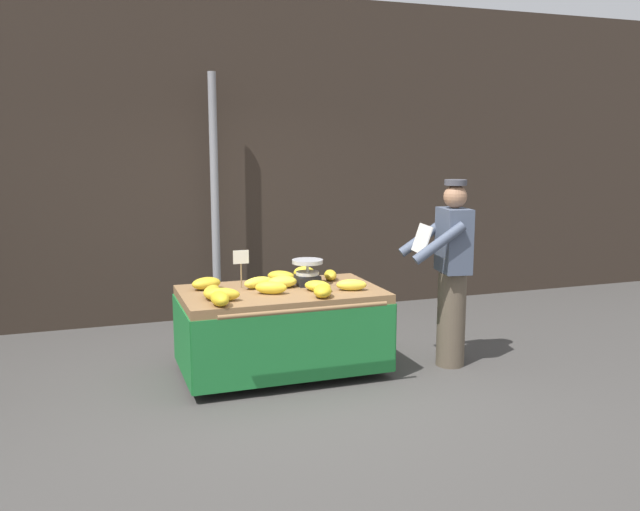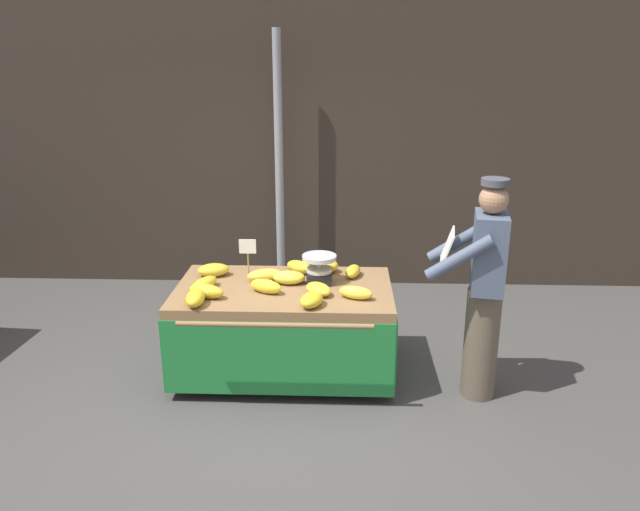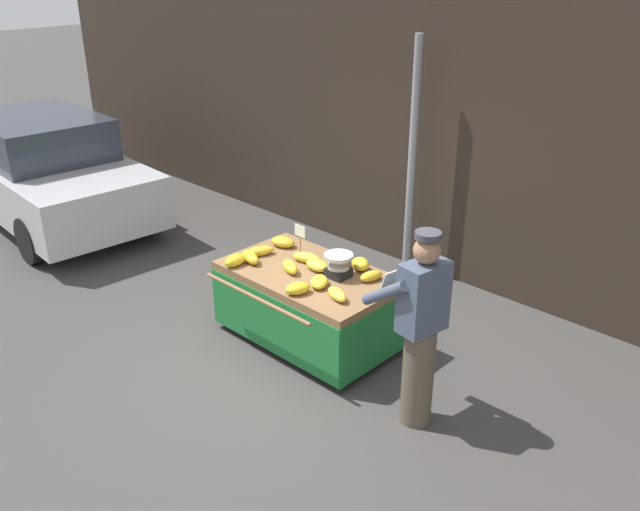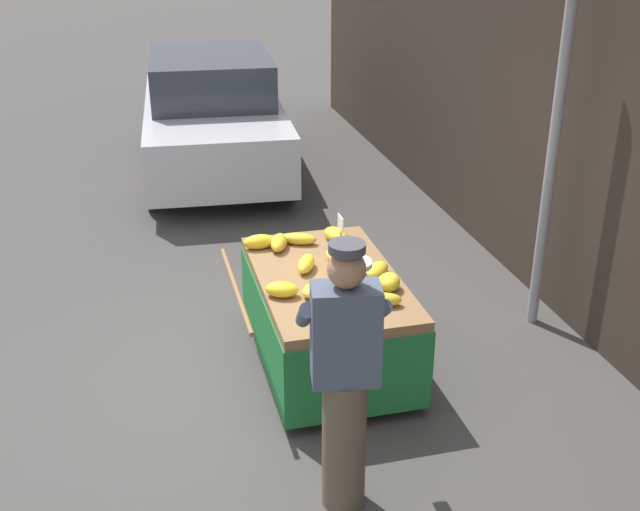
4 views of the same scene
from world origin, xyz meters
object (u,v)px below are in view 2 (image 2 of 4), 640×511
object	(u,v)px
banana_bunch_3	(206,291)
banana_bunch_9	(213,270)
banana_bunch_10	(265,275)
banana_bunch_7	(204,284)
banana_bunch_6	(266,286)
street_pole	(279,167)
banana_bunch_12	(300,267)
banana_bunch_1	(312,300)
price_sign	(248,250)
banana_bunch_4	(195,298)
weighing_scale	(319,269)
banana_bunch_0	(318,289)
banana_bunch_8	(356,293)
banana_bunch_11	(353,271)
banana_cart	(284,311)
vendor_person	(483,290)
banana_bunch_5	(289,277)
banana_bunch_2	(327,265)

from	to	relation	value
banana_bunch_3	banana_bunch_9	size ratio (longest dim) A/B	1.10
banana_bunch_9	banana_bunch_10	world-z (taller)	banana_bunch_9
banana_bunch_3	banana_bunch_7	size ratio (longest dim) A/B	0.98
banana_bunch_6	banana_bunch_9	bearing A→B (deg)	143.02
street_pole	banana_bunch_12	xyz separation A→B (m)	(0.32, -1.54, -0.59)
banana_bunch_1	banana_bunch_9	world-z (taller)	same
price_sign	banana_bunch_6	bearing A→B (deg)	-60.11
banana_bunch_3	banana_bunch_7	xyz separation A→B (m)	(-0.05, 0.18, -0.01)
banana_bunch_9	banana_bunch_4	bearing A→B (deg)	-90.44
weighing_scale	banana_bunch_0	distance (m)	0.28
banana_bunch_0	banana_bunch_8	xyz separation A→B (m)	(0.29, -0.07, 0.00)
weighing_scale	banana_bunch_3	size ratio (longest dim) A/B	0.96
weighing_scale	banana_bunch_9	xyz separation A→B (m)	(-0.90, 0.12, -0.06)
banana_bunch_3	banana_bunch_9	distance (m)	0.49
banana_bunch_11	banana_bunch_4	bearing A→B (deg)	-150.48
price_sign	banana_bunch_8	xyz separation A→B (m)	(0.89, -0.42, -0.20)
banana_cart	street_pole	bearing A→B (deg)	96.47
banana_bunch_4	banana_bunch_7	world-z (taller)	banana_bunch_4
banana_bunch_4	banana_bunch_6	distance (m)	0.56
banana_bunch_10	banana_bunch_11	size ratio (longest dim) A/B	1.23
vendor_person	banana_bunch_4	bearing A→B (deg)	-177.16
banana_bunch_7	banana_bunch_5	bearing A→B (deg)	13.24
street_pole	banana_bunch_2	bearing A→B (deg)	-70.10
street_pole	banana_bunch_9	distance (m)	1.80
banana_cart	banana_bunch_11	size ratio (longest dim) A/B	7.39
banana_bunch_5	vendor_person	bearing A→B (deg)	-14.33
street_pole	banana_bunch_1	size ratio (longest dim) A/B	11.91
banana_bunch_8	banana_bunch_12	distance (m)	0.75
street_pole	banana_bunch_4	distance (m)	2.40
banana_bunch_1	banana_bunch_12	world-z (taller)	banana_bunch_1
banana_bunch_1	banana_bunch_11	bearing A→B (deg)	64.60
banana_bunch_1	banana_bunch_11	xyz separation A→B (m)	(0.31, 0.66, -0.01)
banana_bunch_2	vendor_person	world-z (taller)	vendor_person
banana_bunch_3	banana_bunch_12	xyz separation A→B (m)	(0.68, 0.61, -0.00)
banana_bunch_1	banana_bunch_4	size ratio (longest dim) A/B	0.92
banana_bunch_10	banana_bunch_9	bearing A→B (deg)	167.11
street_pole	price_sign	bearing A→B (deg)	-93.23
banana_bunch_0	banana_bunch_6	bearing A→B (deg)	176.69
banana_bunch_2	vendor_person	bearing A→B (deg)	-29.41
banana_bunch_1	banana_bunch_2	world-z (taller)	banana_bunch_2
banana_bunch_1	banana_bunch_7	bearing A→B (deg)	159.72
weighing_scale	banana_bunch_5	bearing A→B (deg)	-172.49
banana_cart	banana_bunch_9	bearing A→B (deg)	159.06
banana_bunch_8	banana_bunch_10	bearing A→B (deg)	154.15
banana_cart	banana_bunch_9	xyz separation A→B (m)	(-0.61, 0.24, 0.26)
banana_bunch_1	vendor_person	bearing A→B (deg)	4.44
banana_cart	price_sign	size ratio (longest dim) A/B	5.18
banana_bunch_6	vendor_person	xyz separation A→B (m)	(1.65, -0.17, 0.06)
banana_bunch_5	banana_bunch_8	bearing A→B (deg)	-29.83
banana_bunch_3	banana_bunch_1	bearing A→B (deg)	-10.11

